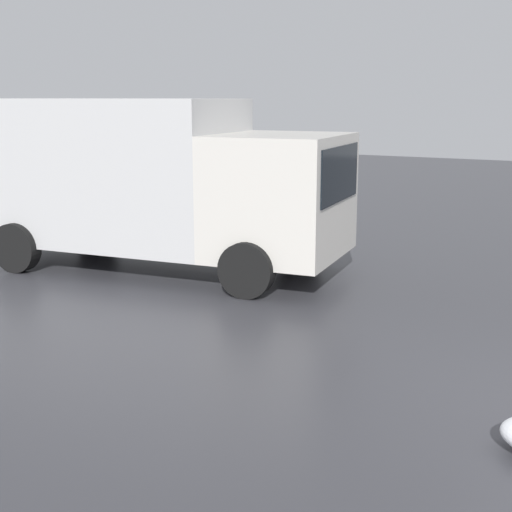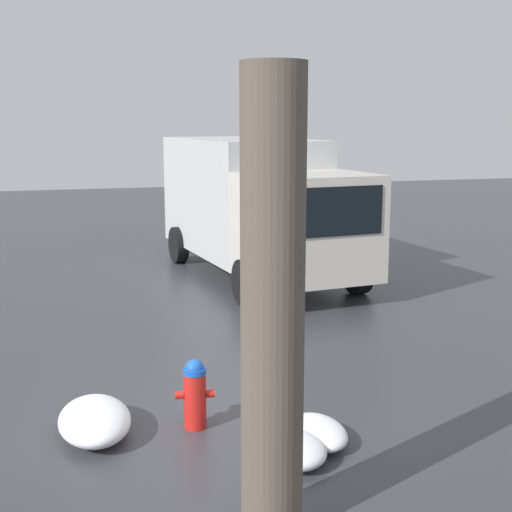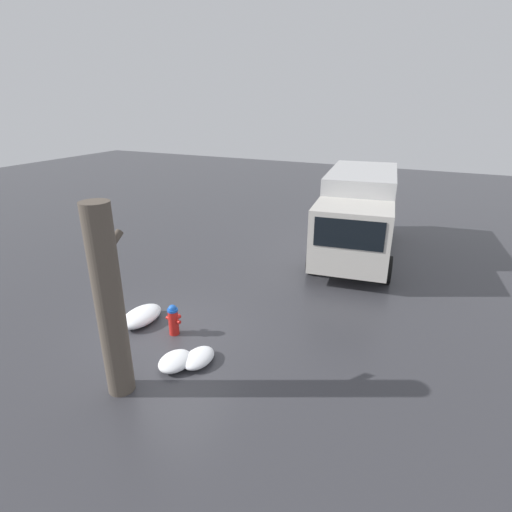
{
  "view_description": "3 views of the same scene",
  "coord_description": "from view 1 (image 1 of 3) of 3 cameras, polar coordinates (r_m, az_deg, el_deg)",
  "views": [
    {
      "loc": [
        -0.21,
        7.43,
        3.11
      ],
      "look_at": [
        4.49,
        -1.0,
        0.95
      ],
      "focal_mm": 50.0,
      "sensor_mm": 36.0,
      "label": 1
    },
    {
      "loc": [
        -7.68,
        1.44,
        3.53
      ],
      "look_at": [
        3.21,
        -1.64,
        1.36
      ],
      "focal_mm": 50.0,
      "sensor_mm": 36.0,
      "label": 2
    },
    {
      "loc": [
        -7.11,
        -5.63,
        5.62
      ],
      "look_at": [
        3.29,
        -0.78,
        1.11
      ],
      "focal_mm": 28.0,
      "sensor_mm": 36.0,
      "label": 3
    }
  ],
  "objects": [
    {
      "name": "delivery_truck",
      "position": [
        13.2,
        -8.59,
        6.19
      ],
      "size": [
        7.11,
        3.38,
        3.09
      ],
      "rotation": [
        0.0,
        0.0,
        1.69
      ],
      "color": "beige",
      "rests_on": "ground_plane"
    }
  ]
}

